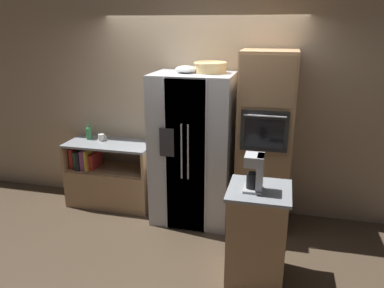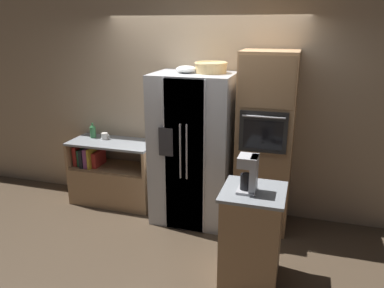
# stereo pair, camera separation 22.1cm
# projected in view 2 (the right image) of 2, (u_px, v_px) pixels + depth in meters

# --- Properties ---
(ground_plane) EXTENTS (20.00, 20.00, 0.00)m
(ground_plane) POSITION_uv_depth(u_px,v_px,m) (193.00, 219.00, 4.83)
(ground_plane) COLOR #4C3D2D
(wall_back) EXTENTS (12.00, 0.06, 2.80)m
(wall_back) POSITION_uv_depth(u_px,v_px,m) (204.00, 105.00, 4.84)
(wall_back) COLOR tan
(wall_back) RESTS_ON ground_plane
(counter_left) EXTENTS (1.16, 0.55, 0.88)m
(counter_left) POSITION_uv_depth(u_px,v_px,m) (113.00, 179.00, 5.22)
(counter_left) COLOR #A87F56
(counter_left) RESTS_ON ground_plane
(refrigerator) EXTENTS (0.96, 0.79, 1.85)m
(refrigerator) POSITION_uv_depth(u_px,v_px,m) (193.00, 149.00, 4.61)
(refrigerator) COLOR silver
(refrigerator) RESTS_ON ground_plane
(wall_oven) EXTENTS (0.63, 0.67, 2.12)m
(wall_oven) POSITION_uv_depth(u_px,v_px,m) (265.00, 142.00, 4.40)
(wall_oven) COLOR #A87F56
(wall_oven) RESTS_ON ground_plane
(island_counter) EXTENTS (0.58, 0.59, 0.94)m
(island_counter) POSITION_uv_depth(u_px,v_px,m) (251.00, 235.00, 3.57)
(island_counter) COLOR #A87F56
(island_counter) RESTS_ON ground_plane
(wicker_basket) EXTENTS (0.38, 0.38, 0.13)m
(wicker_basket) POSITION_uv_depth(u_px,v_px,m) (211.00, 67.00, 4.32)
(wicker_basket) COLOR tan
(wicker_basket) RESTS_ON refrigerator
(fruit_bowl) EXTENTS (0.24, 0.24, 0.08)m
(fruit_bowl) POSITION_uv_depth(u_px,v_px,m) (186.00, 69.00, 4.34)
(fruit_bowl) COLOR white
(fruit_bowl) RESTS_ON refrigerator
(bottle_tall) EXTENTS (0.08, 0.08, 0.21)m
(bottle_tall) POSITION_uv_depth(u_px,v_px,m) (93.00, 131.00, 5.20)
(bottle_tall) COLOR #33723F
(bottle_tall) RESTS_ON counter_left
(mug) EXTENTS (0.12, 0.09, 0.09)m
(mug) POSITION_uv_depth(u_px,v_px,m) (105.00, 136.00, 5.14)
(mug) COLOR silver
(mug) RESTS_ON counter_left
(coffee_maker) EXTENTS (0.17, 0.20, 0.34)m
(coffee_maker) POSITION_uv_depth(u_px,v_px,m) (250.00, 172.00, 3.34)
(coffee_maker) COLOR #B2B2B7
(coffee_maker) RESTS_ON island_counter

